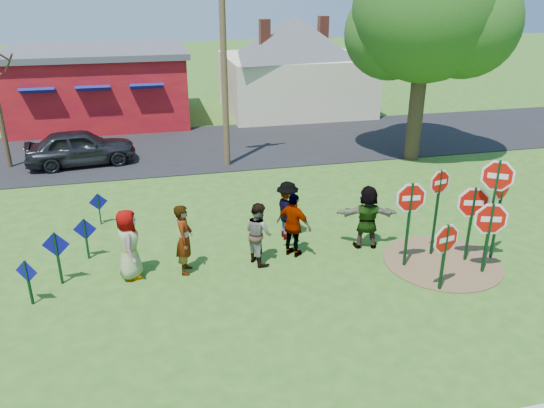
{
  "coord_description": "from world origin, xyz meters",
  "views": [
    {
      "loc": [
        -3.01,
        -12.43,
        7.15
      ],
      "look_at": [
        0.18,
        1.16,
        1.28
      ],
      "focal_mm": 35.0,
      "sensor_mm": 36.0,
      "label": 1
    }
  ],
  "objects": [
    {
      "name": "person_d",
      "position": [
        0.72,
        1.46,
        0.89
      ],
      "size": [
        0.71,
        1.18,
        1.79
      ],
      "primitive_type": "imported",
      "rotation": [
        0.0,
        0.0,
        1.62
      ],
      "color": "#313135",
      "rests_on": "ground"
    },
    {
      "name": "person_f",
      "position": [
        2.8,
        0.38,
        0.94
      ],
      "size": [
        1.82,
        0.94,
        1.88
      ],
      "primitive_type": "imported",
      "rotation": [
        0.0,
        0.0,
        2.91
      ],
      "color": "#235435",
      "rests_on": "ground"
    },
    {
      "name": "blue_diamond_c",
      "position": [
        -5.01,
        1.47,
        0.75
      ],
      "size": [
        0.63,
        0.11,
        1.22
      ],
      "rotation": [
        0.0,
        0.0,
        -0.14
      ],
      "color": "black",
      "rests_on": "ground"
    },
    {
      "name": "red_building",
      "position": [
        -5.5,
        17.99,
        1.97
      ],
      "size": [
        9.4,
        7.69,
        3.9
      ],
      "color": "maroon",
      "rests_on": "ground"
    },
    {
      "name": "utility_pole",
      "position": [
        0.02,
        8.65,
        4.26
      ],
      "size": [
        1.98,
        0.29,
        8.09
      ],
      "rotation": [
        0.0,
        0.0,
        0.09
      ],
      "color": "#4C3823",
      "rests_on": "ground"
    },
    {
      "name": "stop_sign_b",
      "position": [
        4.41,
        -0.52,
        1.94
      ],
      "size": [
        0.9,
        0.25,
        2.66
      ],
      "rotation": [
        0.0,
        0.0,
        0.25
      ],
      "color": "black",
      "rests_on": "ground"
    },
    {
      "name": "dirt_patch",
      "position": [
        4.5,
        -1.0,
        0.01
      ],
      "size": [
        3.2,
        3.2,
        0.03
      ],
      "primitive_type": "cylinder",
      "color": "brown",
      "rests_on": "ground"
    },
    {
      "name": "stop_sign_c",
      "position": [
        5.45,
        -1.44,
        2.24
      ],
      "size": [
        0.97,
        0.6,
        3.17
      ],
      "rotation": [
        0.0,
        0.0,
        -0.54
      ],
      "color": "black",
      "rests_on": "ground"
    },
    {
      "name": "stop_sign_d",
      "position": [
        5.92,
        -1.1,
        1.9
      ],
      "size": [
        0.91,
        0.4,
        2.63
      ],
      "rotation": [
        0.0,
        0.0,
        0.41
      ],
      "color": "black",
      "rests_on": "ground"
    },
    {
      "name": "person_c",
      "position": [
        -0.42,
        0.21,
        0.87
      ],
      "size": [
        0.92,
        1.03,
        1.75
      ],
      "primitive_type": "imported",
      "rotation": [
        0.0,
        0.0,
        1.94
      ],
      "color": "brown",
      "rests_on": "ground"
    },
    {
      "name": "person_b",
      "position": [
        -2.41,
        0.12,
        0.96
      ],
      "size": [
        0.6,
        0.78,
        1.92
      ],
      "primitive_type": "imported",
      "rotation": [
        0.0,
        0.0,
        1.36
      ],
      "color": "#207359",
      "rests_on": "ground"
    },
    {
      "name": "leafy_tree",
      "position": [
        8.15,
        7.78,
        5.9
      ],
      "size": [
        6.45,
        5.88,
        9.16
      ],
      "color": "#382819",
      "rests_on": "ground"
    },
    {
      "name": "cream_house",
      "position": [
        5.5,
        18.0,
        2.92
      ],
      "size": [
        9.4,
        9.4,
        6.5
      ],
      "color": "beige",
      "rests_on": "ground"
    },
    {
      "name": "blue_diamond_b",
      "position": [
        -5.56,
        0.24,
        0.91
      ],
      "size": [
        0.68,
        0.12,
        1.46
      ],
      "rotation": [
        0.0,
        0.0,
        -0.14
      ],
      "color": "black",
      "rests_on": "ground"
    },
    {
      "name": "stop_sign_a",
      "position": [
        3.7,
        -2.26,
        1.29
      ],
      "size": [
        1.02,
        0.27,
        1.94
      ],
      "rotation": [
        0.0,
        0.0,
        0.24
      ],
      "color": "black",
      "rests_on": "ground"
    },
    {
      "name": "stop_sign_g",
      "position": [
        3.38,
        -0.93,
        1.77
      ],
      "size": [
        1.1,
        0.13,
        2.55
      ],
      "rotation": [
        0.0,
        0.0,
        -0.1
      ],
      "color": "black",
      "rests_on": "ground"
    },
    {
      "name": "blue_diamond_a",
      "position": [
        -6.13,
        -0.6,
        0.74
      ],
      "size": [
        0.53,
        0.29,
        1.19
      ],
      "rotation": [
        0.0,
        0.0,
        -0.48
      ],
      "color": "black",
      "rests_on": "ground"
    },
    {
      "name": "blue_diamond_d",
      "position": [
        -4.81,
        3.75,
        0.65
      ],
      "size": [
        0.57,
        0.08,
        1.06
      ],
      "rotation": [
        0.0,
        0.0,
        0.11
      ],
      "color": "black",
      "rests_on": "ground"
    },
    {
      "name": "person_a",
      "position": [
        -3.82,
        0.18,
        0.94
      ],
      "size": [
        0.64,
        0.95,
        1.89
      ],
      "primitive_type": "imported",
      "rotation": [
        0.0,
        0.0,
        1.61
      ],
      "color": "#383E83",
      "rests_on": "ground"
    },
    {
      "name": "stop_sign_e",
      "position": [
        5.25,
        -1.73,
        1.42
      ],
      "size": [
        1.13,
        0.35,
        2.14
      ],
      "rotation": [
        0.0,
        0.0,
        -0.29
      ],
      "color": "black",
      "rests_on": "ground"
    },
    {
      "name": "road",
      "position": [
        0.0,
        11.5,
        0.02
      ],
      "size": [
        120.0,
        7.5,
        0.04
      ],
      "primitive_type": "cube",
      "color": "black",
      "rests_on": "ground"
    },
    {
      "name": "ground",
      "position": [
        0.0,
        0.0,
        0.0
      ],
      "size": [
        120.0,
        120.0,
        0.0
      ],
      "primitive_type": "plane",
      "color": "#2C5A19",
      "rests_on": "ground"
    },
    {
      "name": "stop_sign_f",
      "position": [
        5.16,
        -1.04,
        1.6
      ],
      "size": [
        1.13,
        0.35,
        2.32
      ],
      "rotation": [
        0.0,
        0.0,
        -0.29
      ],
      "color": "black",
      "rests_on": "ground"
    },
    {
      "name": "suv",
      "position": [
        -5.91,
        10.07,
        0.79
      ],
      "size": [
        4.55,
        2.26,
        1.49
      ],
      "primitive_type": "imported",
      "rotation": [
        0.0,
        0.0,
        1.69
      ],
      "color": "#28292D",
      "rests_on": "road"
    },
    {
      "name": "person_e",
      "position": [
        0.61,
        0.35,
        0.93
      ],
      "size": [
        1.07,
        1.1,
        1.85
      ],
      "primitive_type": "imported",
      "rotation": [
        0.0,
        0.0,
        2.31
      ],
      "color": "#51305F",
      "rests_on": "ground"
    }
  ]
}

